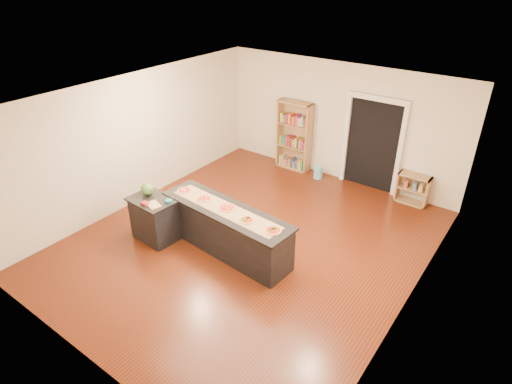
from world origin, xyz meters
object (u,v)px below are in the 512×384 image
Objects in this scene: side_counter at (155,219)px; waste_bin at (318,172)px; low_shelf at (413,189)px; kitchen_island at (227,230)px; watermelon at (147,189)px; bookshelf at (294,136)px.

side_counter is 2.80× the size of waste_bin.
side_counter reaches higher than low_shelf.
kitchen_island is 3.07× the size of side_counter.
waste_bin is at bearing 95.71° from kitchen_island.
side_counter is (-1.36, -0.51, -0.01)m from kitchen_island.
waste_bin is at bearing 76.34° from side_counter.
watermelon reaches higher than low_shelf.
kitchen_island reaches higher than low_shelf.
kitchen_island is at bearing -88.86° from waste_bin.
side_counter is 5.56m from low_shelf.
low_shelf is at bearing 64.41° from kitchen_island.
bookshelf is 7.04× the size of watermelon.
kitchen_island is 4.36m from low_shelf.
bookshelf reaches higher than waste_bin.
low_shelf is (3.55, 4.28, -0.09)m from side_counter.
low_shelf is at bearing 53.97° from side_counter.
kitchen_island is at bearing 24.26° from side_counter.
waste_bin is (-2.26, -0.15, -0.19)m from low_shelf.
kitchen_island is 8.59× the size of waste_bin.
watermelon is (-1.48, -4.06, 0.84)m from waste_bin.
kitchen_island reaches higher than waste_bin.
bookshelf is (-0.89, 3.76, 0.43)m from kitchen_island.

